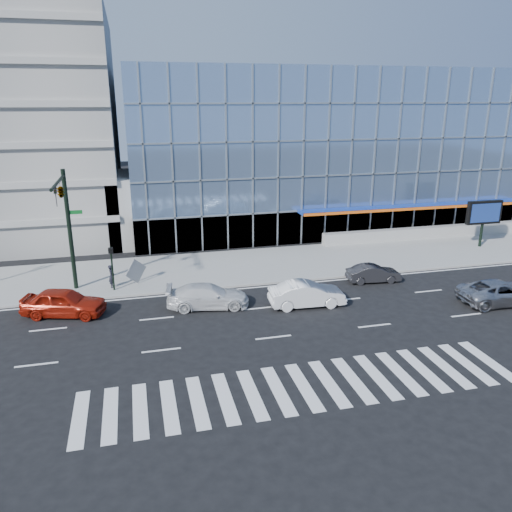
% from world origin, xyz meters
% --- Properties ---
extents(ground, '(160.00, 160.00, 0.00)m').
position_xyz_m(ground, '(0.00, 0.00, 0.00)').
color(ground, black).
rests_on(ground, ground).
extents(sidewalk, '(120.00, 8.00, 0.15)m').
position_xyz_m(sidewalk, '(0.00, 8.00, 0.07)').
color(sidewalk, gray).
rests_on(sidewalk, ground).
extents(theatre_building, '(42.00, 26.00, 15.00)m').
position_xyz_m(theatre_building, '(14.00, 26.00, 7.50)').
color(theatre_building, '#6784AD').
rests_on(theatre_building, ground).
extents(ramp_block, '(6.00, 8.00, 6.00)m').
position_xyz_m(ramp_block, '(-6.00, 18.00, 3.00)').
color(ramp_block, gray).
rests_on(ramp_block, ground).
extents(retaining_wall, '(30.00, 0.80, 1.00)m').
position_xyz_m(retaining_wall, '(24.00, 11.60, 0.65)').
color(retaining_wall, gray).
rests_on(retaining_wall, sidewalk).
extents(traffic_signal, '(1.14, 5.74, 8.00)m').
position_xyz_m(traffic_signal, '(-11.00, 4.57, 6.16)').
color(traffic_signal, black).
rests_on(traffic_signal, sidewalk).
extents(ped_signal_post, '(0.30, 0.33, 3.00)m').
position_xyz_m(ped_signal_post, '(-8.50, 4.94, 2.14)').
color(ped_signal_post, black).
rests_on(ped_signal_post, sidewalk).
extents(marquee_sign, '(3.20, 0.43, 4.00)m').
position_xyz_m(marquee_sign, '(22.00, 7.99, 3.07)').
color(marquee_sign, black).
rests_on(marquee_sign, sidewalk).
extents(silver_suv, '(5.44, 2.71, 1.48)m').
position_xyz_m(silver_suv, '(15.20, -2.90, 0.74)').
color(silver_suv, '#A6A6AA').
rests_on(silver_suv, ground).
extents(white_suv, '(5.27, 2.71, 1.46)m').
position_xyz_m(white_suv, '(-2.80, 0.96, 0.73)').
color(white_suv, silver).
rests_on(white_suv, ground).
extents(white_sedan, '(4.82, 1.93, 1.56)m').
position_xyz_m(white_sedan, '(3.20, -0.33, 0.78)').
color(white_sedan, silver).
rests_on(white_sedan, ground).
extents(dark_sedan, '(3.87, 1.66, 1.24)m').
position_xyz_m(dark_sedan, '(9.20, 2.57, 0.62)').
color(dark_sedan, black).
rests_on(dark_sedan, ground).
extents(red_sedan, '(5.20, 3.20, 1.65)m').
position_xyz_m(red_sedan, '(-11.28, 1.82, 0.83)').
color(red_sedan, maroon).
rests_on(red_sedan, ground).
extents(pedestrian, '(0.45, 0.62, 1.57)m').
position_xyz_m(pedestrian, '(-8.62, 5.55, 0.94)').
color(pedestrian, black).
rests_on(pedestrian, sidewalk).
extents(tilted_panel, '(1.45, 1.21, 1.83)m').
position_xyz_m(tilted_panel, '(-7.01, 5.83, 1.07)').
color(tilted_panel, gray).
rests_on(tilted_panel, sidewalk).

